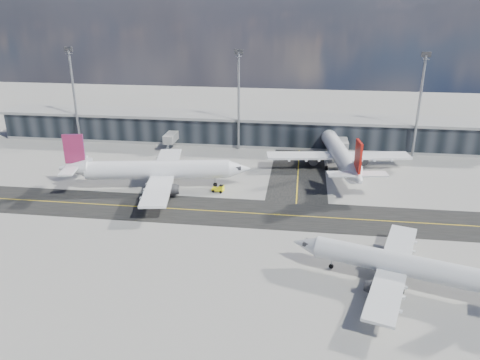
{
  "coord_description": "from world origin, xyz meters",
  "views": [
    {
      "loc": [
        18.38,
        -84.24,
        42.0
      ],
      "look_at": [
        5.57,
        9.97,
        5.0
      ],
      "focal_mm": 35.0,
      "sensor_mm": 36.0,
      "label": 1
    }
  ],
  "objects": [
    {
      "name": "airliner_near",
      "position": [
        35.03,
        -18.76,
        3.47
      ],
      "size": [
        34.83,
        30.01,
        10.51
      ],
      "rotation": [
        0.0,
        0.0,
        1.28
      ],
      "color": "silver",
      "rests_on": "ground"
    },
    {
      "name": "airliner_af",
      "position": [
        -15.26,
        15.27,
        4.37
      ],
      "size": [
        44.6,
        38.21,
        13.24
      ],
      "rotation": [
        0.0,
        0.0,
        -1.4
      ],
      "color": "white",
      "rests_on": "ground"
    },
    {
      "name": "service_van",
      "position": [
        29.37,
        31.73,
        0.73
      ],
      "size": [
        3.03,
        5.51,
        1.46
      ],
      "primitive_type": "imported",
      "rotation": [
        0.0,
        0.0,
        -0.12
      ],
      "color": "white",
      "rests_on": "ground"
    },
    {
      "name": "ground",
      "position": [
        0.0,
        0.0,
        0.0
      ],
      "size": [
        300.0,
        300.0,
        0.0
      ],
      "primitive_type": "plane",
      "color": "gray",
      "rests_on": "ground"
    },
    {
      "name": "floodlight_masts",
      "position": [
        0.0,
        48.0,
        15.61
      ],
      "size": [
        102.5,
        0.7,
        28.9
      ],
      "color": "gray",
      "rests_on": "ground"
    },
    {
      "name": "taxiway_lanes",
      "position": [
        3.91,
        10.74,
        0.01
      ],
      "size": [
        180.0,
        63.0,
        0.03
      ],
      "color": "black",
      "rests_on": "ground"
    },
    {
      "name": "terminal_concourse",
      "position": [
        0.04,
        54.93,
        4.09
      ],
      "size": [
        152.0,
        19.8,
        8.8
      ],
      "color": "black",
      "rests_on": "ground"
    },
    {
      "name": "baggage_tug",
      "position": [
        0.07,
        14.35,
        0.87
      ],
      "size": [
        2.96,
        1.89,
        1.73
      ],
      "rotation": [
        0.0,
        0.0,
        -1.77
      ],
      "color": "#FEF50D",
      "rests_on": "ground"
    },
    {
      "name": "airliner_redtail",
      "position": [
        28.52,
        33.66,
        4.34
      ],
      "size": [
        37.9,
        44.31,
        13.13
      ],
      "rotation": [
        0.0,
        0.0,
        0.14
      ],
      "color": "white",
      "rests_on": "ground"
    }
  ]
}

